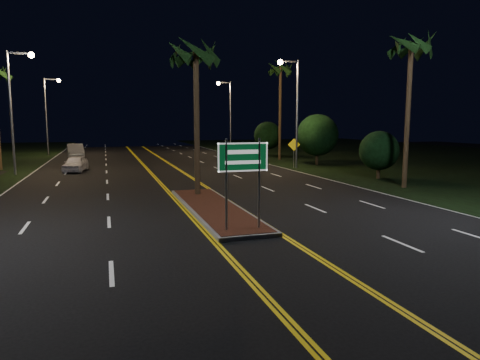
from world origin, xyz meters
name	(u,v)px	position (x,y,z in m)	size (l,w,h in m)	color
ground	(272,257)	(0.00, 0.00, 0.00)	(120.00, 120.00, 0.00)	black
grass_right	(449,159)	(30.00, 25.00, 0.00)	(40.00, 110.00, 0.01)	black
median_island	(214,208)	(0.00, 7.00, 0.08)	(2.25, 10.25, 0.17)	gray
highway_sign	(243,166)	(0.00, 2.80, 2.40)	(1.80, 0.08, 3.20)	gray
streetlight_left_mid	(16,98)	(-10.61, 24.00, 5.66)	(1.91, 0.44, 9.00)	gray
streetlight_left_far	(49,107)	(-10.61, 44.00, 5.66)	(1.91, 0.44, 9.00)	gray
streetlight_right_mid	(293,101)	(10.61, 22.00, 5.66)	(1.91, 0.44, 9.00)	gray
streetlight_right_far	(228,108)	(10.61, 42.00, 5.66)	(1.91, 0.44, 9.00)	gray
palm_median	(196,54)	(0.00, 10.50, 7.28)	(2.40, 2.40, 8.30)	#382819
palm_right_near	(411,46)	(12.50, 10.00, 8.21)	(2.40, 2.40, 9.30)	#382819
palm_right_far	(280,70)	(12.80, 30.00, 9.14)	(2.40, 2.40, 10.30)	#382819
shrub_near	(379,151)	(13.50, 14.00, 1.95)	(2.70, 2.70, 3.30)	#382819
shrub_mid	(317,135)	(14.00, 24.00, 2.73)	(3.78, 3.78, 4.62)	#382819
shrub_far	(268,136)	(13.80, 36.00, 2.34)	(3.24, 3.24, 3.96)	#382819
car_near	(75,162)	(-6.82, 24.88, 0.73)	(1.88, 4.39, 1.46)	white
car_far	(75,150)	(-7.67, 38.95, 0.90)	(2.31, 5.38, 1.79)	silver
warning_sign	(294,149)	(10.80, 22.09, 1.65)	(1.04, 0.26, 2.53)	gray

